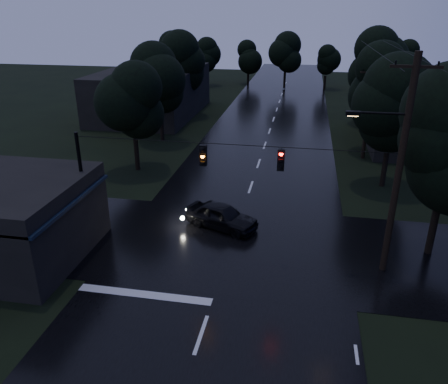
% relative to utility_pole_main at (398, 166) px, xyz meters
% --- Properties ---
extents(main_road, '(12.00, 120.00, 0.02)m').
position_rel_utility_pole_main_xyz_m(main_road, '(-7.41, 19.00, -5.26)').
color(main_road, black).
rests_on(main_road, ground).
extents(cross_street, '(60.00, 9.00, 0.02)m').
position_rel_utility_pole_main_xyz_m(cross_street, '(-7.41, 1.00, -5.26)').
color(cross_street, black).
rests_on(cross_street, ground).
extents(building_far_right, '(10.00, 14.00, 4.40)m').
position_rel_utility_pole_main_xyz_m(building_far_right, '(6.59, 23.00, -3.06)').
color(building_far_right, black).
rests_on(building_far_right, ground).
extents(building_far_left, '(10.00, 16.00, 5.00)m').
position_rel_utility_pole_main_xyz_m(building_far_left, '(-21.41, 29.00, -2.76)').
color(building_far_left, black).
rests_on(building_far_left, ground).
extents(utility_pole_main, '(3.50, 0.30, 10.00)m').
position_rel_utility_pole_main_xyz_m(utility_pole_main, '(0.00, 0.00, 0.00)').
color(utility_pole_main, black).
rests_on(utility_pole_main, ground).
extents(utility_pole_far, '(2.00, 0.30, 7.50)m').
position_rel_utility_pole_main_xyz_m(utility_pole_far, '(0.89, 17.00, -1.38)').
color(utility_pole_far, black).
rests_on(utility_pole_far, ground).
extents(anchor_pole_left, '(0.18, 0.18, 6.00)m').
position_rel_utility_pole_main_xyz_m(anchor_pole_left, '(-14.91, 0.00, -2.26)').
color(anchor_pole_left, black).
rests_on(anchor_pole_left, ground).
extents(span_signals, '(15.00, 0.37, 1.12)m').
position_rel_utility_pole_main_xyz_m(span_signals, '(-6.85, -0.01, -0.01)').
color(span_signals, black).
rests_on(span_signals, ground).
extents(tree_left_a, '(3.92, 3.92, 8.26)m').
position_rel_utility_pole_main_xyz_m(tree_left_a, '(-16.41, 11.00, -0.02)').
color(tree_left_a, black).
rests_on(tree_left_a, ground).
extents(tree_left_b, '(4.20, 4.20, 8.85)m').
position_rel_utility_pole_main_xyz_m(tree_left_b, '(-17.01, 19.00, 0.36)').
color(tree_left_b, black).
rests_on(tree_left_b, ground).
extents(tree_left_c, '(4.48, 4.48, 9.44)m').
position_rel_utility_pole_main_xyz_m(tree_left_c, '(-17.61, 29.00, 0.74)').
color(tree_left_c, black).
rests_on(tree_left_c, ground).
extents(tree_right_a, '(4.20, 4.20, 8.85)m').
position_rel_utility_pole_main_xyz_m(tree_right_a, '(1.59, 11.00, 0.36)').
color(tree_right_a, black).
rests_on(tree_right_a, ground).
extents(tree_right_b, '(4.48, 4.48, 9.44)m').
position_rel_utility_pole_main_xyz_m(tree_right_b, '(2.19, 19.00, 0.74)').
color(tree_right_b, black).
rests_on(tree_right_b, ground).
extents(tree_right_c, '(4.76, 4.76, 10.03)m').
position_rel_utility_pole_main_xyz_m(tree_right_c, '(2.79, 29.00, 1.11)').
color(tree_right_c, black).
rests_on(tree_right_c, ground).
extents(car, '(4.54, 3.07, 1.44)m').
position_rel_utility_pole_main_xyz_m(car, '(-8.29, 2.82, -4.54)').
color(car, black).
rests_on(car, ground).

